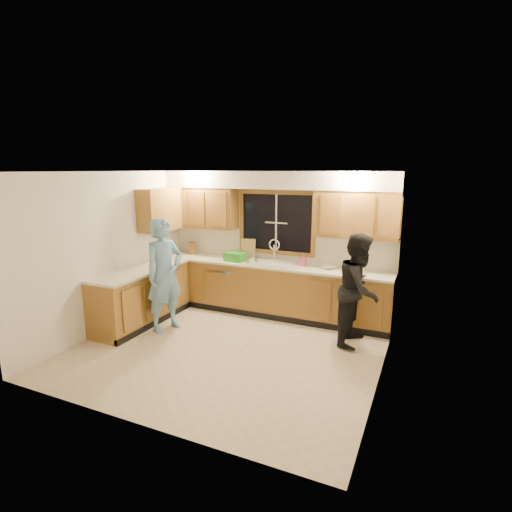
{
  "coord_description": "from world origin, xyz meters",
  "views": [
    {
      "loc": [
        2.55,
        -4.69,
        2.53
      ],
      "look_at": [
        0.16,
        0.65,
        1.26
      ],
      "focal_mm": 28.0,
      "sensor_mm": 36.0,
      "label": 1
    }
  ],
  "objects": [
    {
      "name": "upper_cabinets_left",
      "position": [
        -1.43,
        1.73,
        1.83
      ],
      "size": [
        1.35,
        0.33,
        0.75
      ],
      "primitive_type": "cube",
      "color": "olive",
      "rests_on": "wall_back"
    },
    {
      "name": "woman",
      "position": [
        1.65,
        0.99,
        0.82
      ],
      "size": [
        0.69,
        0.85,
        1.65
      ],
      "primitive_type": "imported",
      "rotation": [
        0.0,
        0.0,
        1.48
      ],
      "color": "black",
      "rests_on": "floor"
    },
    {
      "name": "stove",
      "position": [
        -1.8,
        -0.22,
        0.45
      ],
      "size": [
        0.58,
        0.75,
        0.9
      ],
      "primitive_type": "cube",
      "color": "white",
      "rests_on": "floor"
    },
    {
      "name": "cutting_board",
      "position": [
        -0.53,
        1.82,
        1.1
      ],
      "size": [
        0.29,
        0.15,
        0.36
      ],
      "primitive_type": "cube",
      "rotation": [
        -0.21,
        0.0,
        0.23
      ],
      "color": "tan",
      "rests_on": "countertop_back"
    },
    {
      "name": "wall_back",
      "position": [
        0.0,
        1.9,
        1.25
      ],
      "size": [
        4.2,
        0.0,
        4.2
      ],
      "primitive_type": "plane",
      "rotation": [
        1.57,
        0.0,
        0.0
      ],
      "color": "white",
      "rests_on": "ground"
    },
    {
      "name": "soap_bottle",
      "position": [
        0.58,
        1.67,
        1.02
      ],
      "size": [
        0.1,
        0.1,
        0.2
      ],
      "primitive_type": "imported",
      "rotation": [
        0.0,
        0.0,
        -0.09
      ],
      "color": "#D95276",
      "rests_on": "countertop_back"
    },
    {
      "name": "soffit",
      "position": [
        0.0,
        1.72,
        2.35
      ],
      "size": [
        4.2,
        0.35,
        0.3
      ],
      "primitive_type": "cube",
      "color": "silver",
      "rests_on": "wall_back"
    },
    {
      "name": "dish_crate",
      "position": [
        -0.64,
        1.55,
        1.0
      ],
      "size": [
        0.37,
        0.35,
        0.16
      ],
      "primitive_type": "cube",
      "rotation": [
        0.0,
        0.0,
        -0.12
      ],
      "color": "#2C8F25",
      "rests_on": "countertop_back"
    },
    {
      "name": "upper_cabinets_return",
      "position": [
        -1.94,
        1.12,
        1.83
      ],
      "size": [
        0.33,
        0.9,
        0.75
      ],
      "primitive_type": "cube",
      "color": "olive",
      "rests_on": "wall_left"
    },
    {
      "name": "countertop_back",
      "position": [
        0.0,
        1.58,
        0.9
      ],
      "size": [
        4.2,
        0.63,
        0.04
      ],
      "primitive_type": "cube",
      "color": "beige",
      "rests_on": "base_cabinets_back"
    },
    {
      "name": "bowl",
      "position": [
        1.03,
        1.64,
        0.95
      ],
      "size": [
        0.25,
        0.25,
        0.05
      ],
      "primitive_type": "imported",
      "rotation": [
        0.0,
        0.0,
        0.17
      ],
      "color": "silver",
      "rests_on": "countertop_back"
    },
    {
      "name": "sink",
      "position": [
        0.0,
        1.6,
        0.86
      ],
      "size": [
        0.86,
        0.52,
        0.57
      ],
      "color": "silver",
      "rests_on": "countertop_back"
    },
    {
      "name": "can_left",
      "position": [
        -0.19,
        1.46,
        0.98
      ],
      "size": [
        0.09,
        0.09,
        0.12
      ],
      "primitive_type": "cylinder",
      "rotation": [
        0.0,
        0.0,
        0.43
      ],
      "color": "beige",
      "rests_on": "countertop_back"
    },
    {
      "name": "man",
      "position": [
        -1.25,
        0.27,
        0.9
      ],
      "size": [
        0.62,
        0.76,
        1.8
      ],
      "primitive_type": "imported",
      "rotation": [
        0.0,
        0.0,
        1.25
      ],
      "color": "#689AC4",
      "rests_on": "floor"
    },
    {
      "name": "base_cabinets_left",
      "position": [
        -1.8,
        0.35,
        0.44
      ],
      "size": [
        0.6,
        1.9,
        0.88
      ],
      "primitive_type": "cube",
      "color": "olive",
      "rests_on": "ground"
    },
    {
      "name": "window_frame",
      "position": [
        0.0,
        1.89,
        1.6
      ],
      "size": [
        1.44,
        0.03,
        1.14
      ],
      "color": "black",
      "rests_on": "wall_back"
    },
    {
      "name": "countertop_left",
      "position": [
        -1.79,
        0.35,
        0.9
      ],
      "size": [
        0.63,
        1.9,
        0.04
      ],
      "primitive_type": "cube",
      "color": "beige",
      "rests_on": "base_cabinets_left"
    },
    {
      "name": "wall_right",
      "position": [
        2.1,
        0.0,
        1.25
      ],
      "size": [
        0.0,
        3.8,
        3.8
      ],
      "primitive_type": "plane",
      "rotation": [
        1.57,
        0.0,
        -1.57
      ],
      "color": "white",
      "rests_on": "ground"
    },
    {
      "name": "knife_block",
      "position": [
        -1.7,
        1.75,
        1.03
      ],
      "size": [
        0.15,
        0.14,
        0.22
      ],
      "primitive_type": "cube",
      "rotation": [
        0.0,
        0.0,
        0.44
      ],
      "color": "olive",
      "rests_on": "countertop_back"
    },
    {
      "name": "upper_cabinets_right",
      "position": [
        1.43,
        1.73,
        1.83
      ],
      "size": [
        1.35,
        0.33,
        0.75
      ],
      "primitive_type": "cube",
      "color": "olive",
      "rests_on": "wall_back"
    },
    {
      "name": "ceiling",
      "position": [
        0.0,
        0.0,
        2.5
      ],
      "size": [
        4.2,
        4.2,
        0.0
      ],
      "primitive_type": "plane",
      "rotation": [
        3.14,
        0.0,
        0.0
      ],
      "color": "white"
    },
    {
      "name": "can_right",
      "position": [
        -0.32,
        1.38,
        0.98
      ],
      "size": [
        0.08,
        0.08,
        0.12
      ],
      "primitive_type": "cylinder",
      "rotation": [
        0.0,
        0.0,
        0.13
      ],
      "color": "beige",
      "rests_on": "countertop_back"
    },
    {
      "name": "dishwasher",
      "position": [
        -0.85,
        1.59,
        0.41
      ],
      "size": [
        0.6,
        0.56,
        0.82
      ],
      "primitive_type": "cube",
      "color": "white",
      "rests_on": "floor"
    },
    {
      "name": "floor",
      "position": [
        0.0,
        0.0,
        0.0
      ],
      "size": [
        4.2,
        4.2,
        0.0
      ],
      "primitive_type": "plane",
      "color": "beige",
      "rests_on": "ground"
    },
    {
      "name": "wall_left",
      "position": [
        -2.1,
        0.0,
        1.25
      ],
      "size": [
        0.0,
        3.8,
        3.8
      ],
      "primitive_type": "plane",
      "rotation": [
        1.57,
        0.0,
        1.57
      ],
      "color": "white",
      "rests_on": "ground"
    },
    {
      "name": "base_cabinets_back",
      "position": [
        0.0,
        1.6,
        0.44
      ],
      "size": [
        4.2,
        0.6,
        0.88
      ],
      "primitive_type": "cube",
      "color": "olive",
      "rests_on": "ground"
    }
  ]
}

